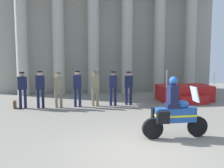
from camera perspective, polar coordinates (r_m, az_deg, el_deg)
The scene contains 12 objects.
ground_plane at distance 7.50m, azimuth 5.97°, elevation -13.87°, with size 28.00×28.00×0.00m, color gray.
colonnade_backdrop at distance 17.86m, azimuth -0.61°, elevation 11.60°, with size 14.54×1.56×7.96m.
reviewing_stand at distance 15.11m, azimuth 14.97°, elevation -1.92°, with size 2.75×2.13×1.73m.
officer_in_row_0 at distance 13.27m, azimuth -18.23°, elevation -0.59°, with size 0.40×0.25×1.70m.
officer_in_row_1 at distance 13.06m, azimuth -14.78°, elevation -0.48°, with size 0.40×0.25×1.74m.
officer_in_row_2 at distance 12.97m, azimuth -11.14°, elevation -0.58°, with size 0.40×0.25×1.68m.
officer_in_row_3 at distance 13.07m, azimuth -7.24°, elevation -0.33°, with size 0.40×0.25×1.73m.
officer_in_row_4 at distance 13.18m, azimuth -3.53°, elevation -0.31°, with size 0.40×0.25×1.70m.
officer_in_row_5 at distance 13.24m, azimuth 0.22°, elevation -0.31°, with size 0.40×0.25×1.68m.
officer_in_row_6 at distance 13.48m, azimuth 3.50°, elevation -0.27°, with size 0.40×0.25×1.65m.
motorcycle_with_rider at distance 8.56m, azimuth 12.74°, elevation -5.83°, with size 2.09×0.70×1.90m.
briefcase_on_ground at distance 13.51m, azimuth -19.65°, elevation -4.06°, with size 0.10×0.32×0.36m, color brown.
Camera 1 is at (-1.93, -6.75, 2.66)m, focal length 43.74 mm.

